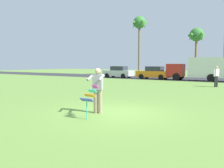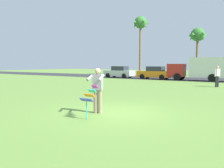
{
  "view_description": "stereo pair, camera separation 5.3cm",
  "coord_description": "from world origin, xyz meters",
  "px_view_note": "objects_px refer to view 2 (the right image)",
  "views": [
    {
      "loc": [
        4.5,
        -7.27,
        1.88
      ],
      "look_at": [
        -0.51,
        0.52,
        1.05
      ],
      "focal_mm": 35.64,
      "sensor_mm": 36.0,
      "label": 1
    },
    {
      "loc": [
        4.55,
        -7.24,
        1.88
      ],
      "look_at": [
        -0.51,
        0.52,
        1.05
      ],
      "focal_mm": 35.64,
      "sensor_mm": 36.0,
      "label": 2
    }
  ],
  "objects_px": {
    "parked_car_orange": "(155,73)",
    "palm_tree_left_near": "(140,25)",
    "parked_car_silver": "(119,72)",
    "person_kite_flyer": "(98,89)",
    "palm_tree_right_near": "(198,36)",
    "parked_truck_red_cab": "(202,68)",
    "person_walker_near": "(217,76)",
    "kite_held": "(89,96)"
  },
  "relations": [
    {
      "from": "person_kite_flyer",
      "to": "parked_car_silver",
      "type": "relative_size",
      "value": 0.41
    },
    {
      "from": "parked_car_silver",
      "to": "person_walker_near",
      "type": "relative_size",
      "value": 2.43
    },
    {
      "from": "palm_tree_right_near",
      "to": "person_walker_near",
      "type": "distance_m",
      "value": 18.14
    },
    {
      "from": "person_kite_flyer",
      "to": "parked_car_silver",
      "type": "distance_m",
      "value": 22.53
    },
    {
      "from": "palm_tree_left_near",
      "to": "palm_tree_right_near",
      "type": "bearing_deg",
      "value": 8.52
    },
    {
      "from": "parked_car_silver",
      "to": "person_walker_near",
      "type": "height_order",
      "value": "person_walker_near"
    },
    {
      "from": "parked_car_orange",
      "to": "person_kite_flyer",
      "type": "bearing_deg",
      "value": -73.73
    },
    {
      "from": "person_kite_flyer",
      "to": "palm_tree_right_near",
      "type": "relative_size",
      "value": 0.23
    },
    {
      "from": "parked_car_orange",
      "to": "palm_tree_left_near",
      "type": "xyz_separation_m",
      "value": [
        -6.3,
        8.73,
        7.75
      ]
    },
    {
      "from": "person_kite_flyer",
      "to": "parked_car_orange",
      "type": "relative_size",
      "value": 0.41
    },
    {
      "from": "parked_car_silver",
      "to": "palm_tree_left_near",
      "type": "bearing_deg",
      "value": 96.94
    },
    {
      "from": "palm_tree_left_near",
      "to": "parked_car_orange",
      "type": "bearing_deg",
      "value": -54.21
    },
    {
      "from": "kite_held",
      "to": "person_kite_flyer",
      "type": "bearing_deg",
      "value": 107.2
    },
    {
      "from": "person_kite_flyer",
      "to": "parked_car_orange",
      "type": "height_order",
      "value": "person_kite_flyer"
    },
    {
      "from": "palm_tree_left_near",
      "to": "palm_tree_right_near",
      "type": "xyz_separation_m",
      "value": [
        9.15,
        1.37,
        -2.35
      ]
    },
    {
      "from": "person_kite_flyer",
      "to": "palm_tree_right_near",
      "type": "distance_m",
      "value": 30.37
    },
    {
      "from": "parked_car_orange",
      "to": "palm_tree_left_near",
      "type": "distance_m",
      "value": 13.26
    },
    {
      "from": "palm_tree_right_near",
      "to": "parked_car_silver",
      "type": "bearing_deg",
      "value": -128.68
    },
    {
      "from": "parked_car_orange",
      "to": "parked_truck_red_cab",
      "type": "distance_m",
      "value": 5.7
    },
    {
      "from": "kite_held",
      "to": "palm_tree_right_near",
      "type": "xyz_separation_m",
      "value": [
        -3.14,
        30.59,
        5.41
      ]
    },
    {
      "from": "parked_truck_red_cab",
      "to": "person_walker_near",
      "type": "height_order",
      "value": "parked_truck_red_cab"
    },
    {
      "from": "palm_tree_right_near",
      "to": "parked_car_orange",
      "type": "bearing_deg",
      "value": -105.78
    },
    {
      "from": "parked_car_silver",
      "to": "person_kite_flyer",
      "type": "bearing_deg",
      "value": -60.84
    },
    {
      "from": "palm_tree_left_near",
      "to": "kite_held",
      "type": "bearing_deg",
      "value": -67.19
    },
    {
      "from": "palm_tree_left_near",
      "to": "parked_truck_red_cab",
      "type": "bearing_deg",
      "value": -36.13
    },
    {
      "from": "palm_tree_left_near",
      "to": "person_walker_near",
      "type": "height_order",
      "value": "palm_tree_left_near"
    },
    {
      "from": "person_kite_flyer",
      "to": "parked_car_silver",
      "type": "bearing_deg",
      "value": 119.16
    },
    {
      "from": "parked_car_orange",
      "to": "person_walker_near",
      "type": "bearing_deg",
      "value": -38.54
    },
    {
      "from": "parked_car_silver",
      "to": "parked_car_orange",
      "type": "relative_size",
      "value": 1.0
    },
    {
      "from": "parked_car_silver",
      "to": "person_walker_near",
      "type": "bearing_deg",
      "value": -25.83
    },
    {
      "from": "palm_tree_right_near",
      "to": "person_walker_near",
      "type": "xyz_separation_m",
      "value": [
        5.24,
        -16.56,
        -5.24
      ]
    },
    {
      "from": "parked_car_silver",
      "to": "parked_truck_red_cab",
      "type": "relative_size",
      "value": 0.63
    },
    {
      "from": "kite_held",
      "to": "parked_car_orange",
      "type": "distance_m",
      "value": 21.34
    },
    {
      "from": "parked_car_orange",
      "to": "palm_tree_right_near",
      "type": "distance_m",
      "value": 11.81
    },
    {
      "from": "person_kite_flyer",
      "to": "parked_truck_red_cab",
      "type": "relative_size",
      "value": 0.26
    },
    {
      "from": "parked_car_orange",
      "to": "kite_held",
      "type": "bearing_deg",
      "value": -73.69
    },
    {
      "from": "kite_held",
      "to": "person_walker_near",
      "type": "xyz_separation_m",
      "value": [
        2.11,
        14.03,
        0.17
      ]
    },
    {
      "from": "parked_car_orange",
      "to": "parked_truck_red_cab",
      "type": "bearing_deg",
      "value": -0.0
    },
    {
      "from": "kite_held",
      "to": "palm_tree_right_near",
      "type": "distance_m",
      "value": 31.22
    },
    {
      "from": "parked_car_orange",
      "to": "parked_truck_red_cab",
      "type": "relative_size",
      "value": 0.62
    },
    {
      "from": "person_kite_flyer",
      "to": "parked_car_silver",
      "type": "height_order",
      "value": "person_kite_flyer"
    },
    {
      "from": "palm_tree_left_near",
      "to": "palm_tree_right_near",
      "type": "height_order",
      "value": "palm_tree_left_near"
    }
  ]
}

